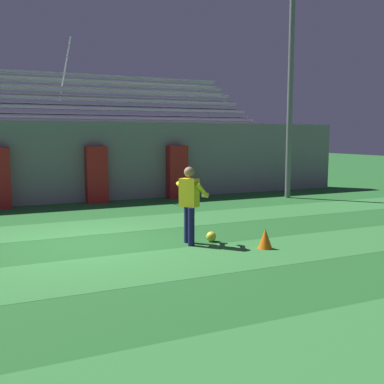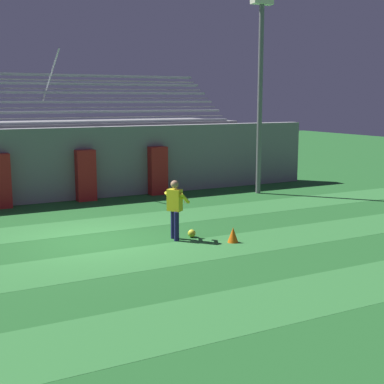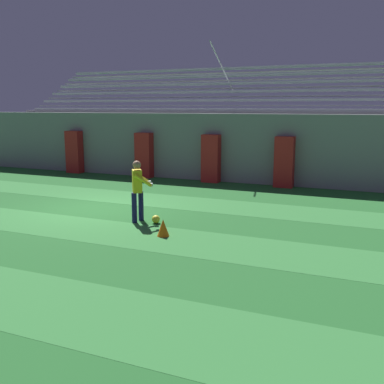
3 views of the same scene
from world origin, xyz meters
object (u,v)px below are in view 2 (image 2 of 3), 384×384
(soccer_ball, at_px, (192,233))
(traffic_cone, at_px, (233,235))
(padding_pillar_gate_left, at_px, (0,181))
(padding_pillar_far_right, at_px, (158,171))
(goalkeeper, at_px, (175,206))
(padding_pillar_gate_right, at_px, (86,175))
(floodlight_pole, at_px, (261,69))

(soccer_ball, distance_m, traffic_cone, 1.26)
(padding_pillar_gate_left, height_order, padding_pillar_far_right, same)
(soccer_ball, bearing_deg, goalkeeper, -178.61)
(traffic_cone, bearing_deg, padding_pillar_gate_left, 121.96)
(goalkeeper, bearing_deg, padding_pillar_gate_right, 94.15)
(padding_pillar_gate_left, xyz_separation_m, traffic_cone, (4.90, -7.85, -0.77))
(padding_pillar_gate_left, relative_size, traffic_cone, 4.67)
(goalkeeper, distance_m, traffic_cone, 1.78)
(padding_pillar_far_right, bearing_deg, goalkeeper, -110.27)
(padding_pillar_gate_right, relative_size, traffic_cone, 4.67)
(soccer_ball, height_order, traffic_cone, traffic_cone)
(padding_pillar_far_right, bearing_deg, soccer_ball, -106.33)
(goalkeeper, xyz_separation_m, soccer_ball, (0.53, 0.01, -0.84))
(padding_pillar_far_right, bearing_deg, floodlight_pole, -23.70)
(padding_pillar_gate_left, height_order, floodlight_pole, floodlight_pole)
(floodlight_pole, relative_size, traffic_cone, 19.02)
(padding_pillar_far_right, xyz_separation_m, traffic_cone, (-1.26, -7.85, -0.77))
(padding_pillar_gate_left, bearing_deg, traffic_cone, -58.04)
(goalkeeper, bearing_deg, traffic_cone, -38.56)
(padding_pillar_far_right, distance_m, traffic_cone, 7.99)
(padding_pillar_gate_left, relative_size, soccer_ball, 8.91)
(padding_pillar_gate_right, xyz_separation_m, padding_pillar_far_right, (3.02, 0.00, 0.00))
(padding_pillar_far_right, height_order, goalkeeper, padding_pillar_far_right)
(padding_pillar_gate_right, height_order, padding_pillar_far_right, same)
(traffic_cone, bearing_deg, floodlight_pole, 50.58)
(padding_pillar_gate_left, distance_m, padding_pillar_far_right, 6.16)
(padding_pillar_far_right, distance_m, soccer_ball, 7.17)
(padding_pillar_gate_left, xyz_separation_m, goalkeeper, (3.63, -6.84, -0.03))
(padding_pillar_gate_right, bearing_deg, padding_pillar_gate_left, 180.00)
(soccer_ball, bearing_deg, padding_pillar_gate_left, 121.35)
(padding_pillar_gate_left, xyz_separation_m, padding_pillar_gate_right, (3.14, 0.00, 0.00))
(padding_pillar_gate_left, relative_size, padding_pillar_gate_right, 1.00)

